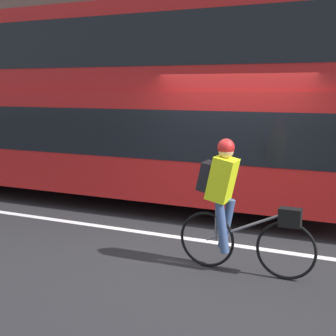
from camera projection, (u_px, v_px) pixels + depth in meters
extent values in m
plane|color=#232326|center=(210.00, 249.00, 6.73)|extent=(80.00, 80.00, 0.00)
cube|color=silver|center=(216.00, 243.00, 6.97)|extent=(50.00, 0.14, 0.01)
cube|color=gray|center=(282.00, 179.00, 11.53)|extent=(60.00, 2.50, 0.11)
cube|color=brown|center=(298.00, 50.00, 12.24)|extent=(60.00, 0.30, 6.51)
cylinder|color=black|center=(236.00, 183.00, 8.67)|extent=(1.08, 0.30, 1.08)
cube|color=#B21919|center=(70.00, 135.00, 10.06)|extent=(11.97, 2.48, 1.91)
cube|color=black|center=(70.00, 124.00, 10.02)|extent=(11.49, 2.50, 0.84)
cube|color=#B21919|center=(67.00, 53.00, 9.77)|extent=(11.97, 2.38, 1.53)
cube|color=black|center=(67.00, 50.00, 9.75)|extent=(11.49, 2.40, 0.85)
torus|color=black|center=(286.00, 250.00, 5.59)|extent=(0.73, 0.04, 0.73)
torus|color=black|center=(207.00, 239.00, 6.00)|extent=(0.73, 0.04, 0.73)
cylinder|color=slate|center=(246.00, 227.00, 5.75)|extent=(1.02, 0.03, 0.50)
cylinder|color=slate|center=(216.00, 220.00, 5.90)|extent=(0.03, 0.03, 0.54)
cube|color=black|center=(290.00, 217.00, 5.51)|extent=(0.26, 0.16, 0.22)
cube|color=#D8EA19|center=(222.00, 179.00, 5.78)|extent=(0.37, 0.32, 0.58)
cube|color=black|center=(207.00, 176.00, 5.86)|extent=(0.21, 0.26, 0.38)
cylinder|color=#384C7A|center=(227.00, 224.00, 5.95)|extent=(0.22, 0.11, 0.65)
cylinder|color=#384C7A|center=(222.00, 227.00, 5.79)|extent=(0.20, 0.11, 0.65)
sphere|color=tan|center=(226.00, 151.00, 5.71)|extent=(0.19, 0.19, 0.19)
sphere|color=red|center=(226.00, 147.00, 5.70)|extent=(0.21, 0.21, 0.21)
cylinder|color=#59595B|center=(108.00, 121.00, 13.20)|extent=(0.07, 0.07, 2.47)
cube|color=red|center=(106.00, 85.00, 12.99)|extent=(0.36, 0.02, 0.36)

